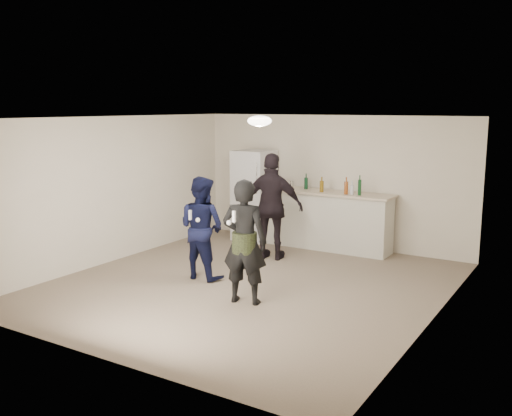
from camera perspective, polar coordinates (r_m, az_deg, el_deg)
The scene contains 21 objects.
floor at distance 8.72m, azimuth -0.69°, elevation -7.66°, with size 6.00×6.00×0.00m, color #6B5B4C.
ceiling at distance 8.30m, azimuth -0.73°, elevation 9.00°, with size 6.00×6.00×0.00m, color silver.
wall_back at distance 11.04m, azimuth 7.61°, elevation 2.71°, with size 6.00×6.00×0.00m, color beige.
wall_front at distance 6.14m, azimuth -15.81°, elevation -3.60°, with size 6.00×6.00×0.00m, color beige.
wall_left at distance 10.14m, azimuth -14.00°, elevation 1.82°, with size 6.00×6.00×0.00m, color beige.
wall_right at distance 7.36m, azimuth 17.74°, elevation -1.45°, with size 6.00×6.00×0.00m, color beige.
counter at distance 10.88m, azimuth 6.69°, elevation -1.26°, with size 2.60×0.56×1.05m, color beige.
counter_top at distance 10.78m, azimuth 6.75°, elevation 1.58°, with size 2.68×0.64×0.04m, color beige.
fridge at distance 11.44m, azimuth -0.19°, elevation 1.29°, with size 0.70×0.70×1.80m, color silver.
fridge_handle at distance 10.93m, azimuth 0.05°, elevation 2.98°, with size 0.02×0.02×0.60m, color silver.
ceiling_dome at distance 8.55m, azimuth 0.35°, elevation 8.70°, with size 0.36×0.36×0.16m, color white.
shaker at distance 10.93m, azimuth 3.52°, elevation 2.30°, with size 0.08×0.08×0.17m, color silver.
man at distance 8.91m, azimuth -5.46°, elevation -1.97°, with size 0.78×0.61×1.61m, color #0F1440.
woman at distance 7.72m, azimuth -1.16°, elevation -3.40°, with size 0.63×0.41×1.72m, color black.
camo_shorts at distance 7.73m, azimuth -1.16°, elevation -3.45°, with size 0.34×0.34×0.28m, color #2A3618.
spectator at distance 9.94m, azimuth 1.64°, elevation 0.13°, with size 1.10×0.46×1.87m, color black.
remote_man at distance 8.64m, azimuth -6.60°, elevation -0.70°, with size 0.04×0.04×0.15m, color silver.
nunchuk_man at distance 8.61m, azimuth -5.84°, elevation -1.20°, with size 0.07×0.07×0.07m, color white.
remote_woman at distance 7.44m, azimuth -2.21°, elevation -0.85°, with size 0.04×0.04×0.15m, color white.
nunchuk_woman at distance 7.53m, azimuth -2.71°, elevation -1.48°, with size 0.07×0.07×0.07m, color white.
bottle_cluster at distance 10.59m, azimuth 7.92°, elevation 2.12°, with size 1.23×0.28×0.28m.
Camera 1 is at (4.42, -7.02, 2.67)m, focal length 40.00 mm.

